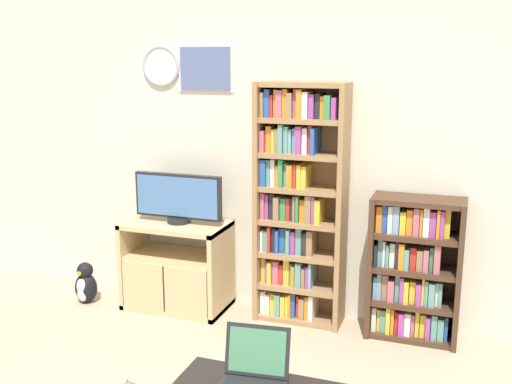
# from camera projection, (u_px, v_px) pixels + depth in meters

# --- Properties ---
(wall_back) EXTENTS (6.50, 0.09, 2.60)m
(wall_back) POSITION_uv_depth(u_px,v_px,m) (304.00, 144.00, 4.42)
(wall_back) COLOR beige
(wall_back) RESTS_ON ground_plane
(tv_stand) EXTENTS (0.80, 0.46, 0.69)m
(tv_stand) POSITION_uv_depth(u_px,v_px,m) (176.00, 265.00, 4.67)
(tv_stand) COLOR tan
(tv_stand) RESTS_ON ground_plane
(television) EXTENTS (0.71, 0.18, 0.38)m
(television) POSITION_uv_depth(u_px,v_px,m) (178.00, 198.00, 4.57)
(television) COLOR black
(television) RESTS_ON tv_stand
(bookshelf_tall) EXTENTS (0.65, 0.28, 1.77)m
(bookshelf_tall) POSITION_uv_depth(u_px,v_px,m) (297.00, 203.00, 4.36)
(bookshelf_tall) COLOR #9E754C
(bookshelf_tall) RESTS_ON ground_plane
(bookshelf_short) EXTENTS (0.62, 0.31, 1.01)m
(bookshelf_short) POSITION_uv_depth(u_px,v_px,m) (413.00, 269.00, 4.15)
(bookshelf_short) COLOR #472D1E
(bookshelf_short) RESTS_ON ground_plane
(laptop) EXTENTS (0.35, 0.32, 0.27)m
(laptop) POSITION_uv_depth(u_px,v_px,m) (254.00, 373.00, 2.82)
(laptop) COLOR #232326
(laptop) RESTS_ON coffee_table
(penguin_figurine) EXTENTS (0.18, 0.16, 0.34)m
(penguin_figurine) POSITION_uv_depth(u_px,v_px,m) (85.00, 285.00, 4.80)
(penguin_figurine) COLOR black
(penguin_figurine) RESTS_ON ground_plane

